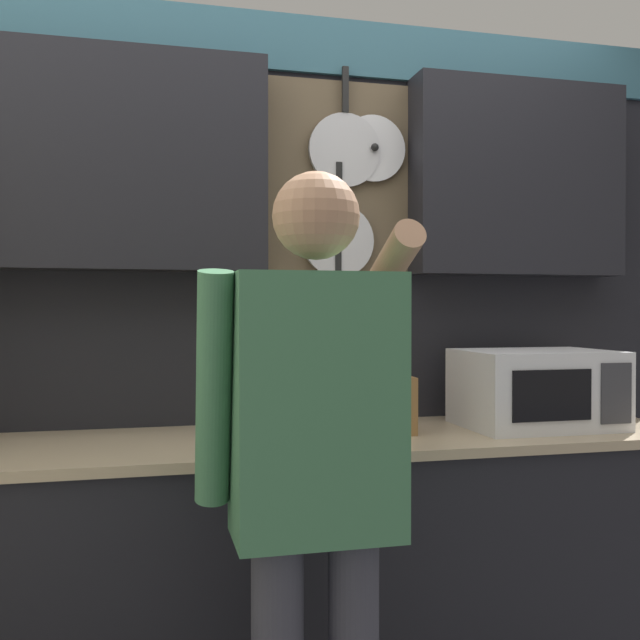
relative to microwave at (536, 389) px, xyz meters
name	(u,v)px	position (x,y,z in m)	size (l,w,h in m)	color
base_cabinet_counter	(324,582)	(-0.74, 0.01, -0.60)	(2.43, 0.62, 0.93)	black
back_wall_unit	(302,269)	(-0.75, 0.28, 0.41)	(3.00, 0.20, 2.37)	black
microwave	(536,389)	(0.00, 0.00, 0.00)	(0.50, 0.38, 0.26)	silver
knife_block	(394,404)	(-0.51, 0.00, -0.04)	(0.11, 0.15, 0.27)	brown
utensil_crock	(254,415)	(-0.97, 0.00, -0.06)	(0.10, 0.10, 0.32)	white
person	(315,461)	(-0.91, -0.58, -0.08)	(0.54, 0.61, 1.64)	#383842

